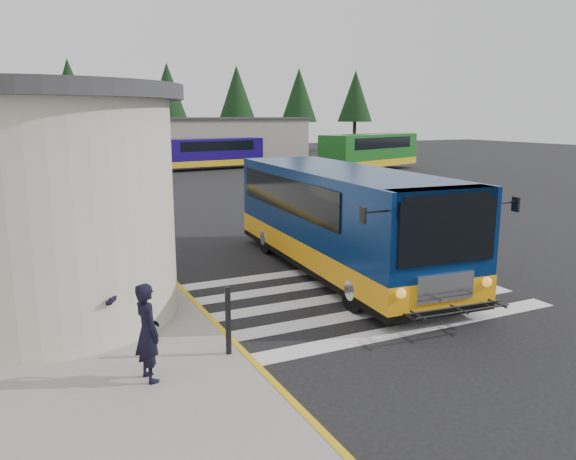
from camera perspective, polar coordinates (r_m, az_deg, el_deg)
name	(u,v)px	position (r m, az deg, el deg)	size (l,w,h in m)	color
ground	(346,285)	(14.74, 5.88, -5.61)	(140.00, 140.00, 0.00)	black
curb_strip	(155,264)	(16.86, -13.34, -3.39)	(0.12, 34.00, 0.16)	gold
crosswalk	(345,296)	(13.84, 5.86, -6.73)	(8.00, 5.35, 0.01)	silver
depot_building	(169,140)	(55.66, -11.95, 8.98)	(26.40, 8.40, 4.20)	gray
tree_line	(152,93)	(63.51, -13.68, 13.40)	(58.40, 4.40, 10.00)	black
transit_bus	(340,223)	(15.72, 5.35, 0.69)	(3.90, 10.46, 2.90)	#072053
pedestrian_a	(148,332)	(9.32, -14.07, -10.02)	(0.59, 0.39, 1.62)	black
pedestrian_b	(102,300)	(10.85, -18.33, -6.81)	(0.85, 0.66, 1.75)	black
bollard	(228,321)	(10.11, -6.10, -9.14)	(0.10, 0.10, 1.24)	black
far_bus_a	(212,152)	(47.07, -7.71, 7.86)	(8.67, 3.50, 2.17)	#160758
far_bus_b	(370,150)	(45.98, 8.31, 8.03)	(10.06, 5.93, 2.51)	#175719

